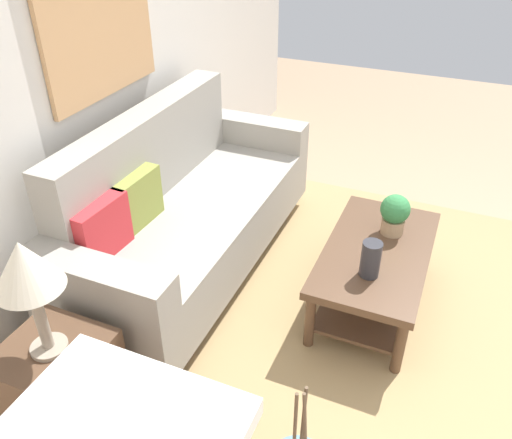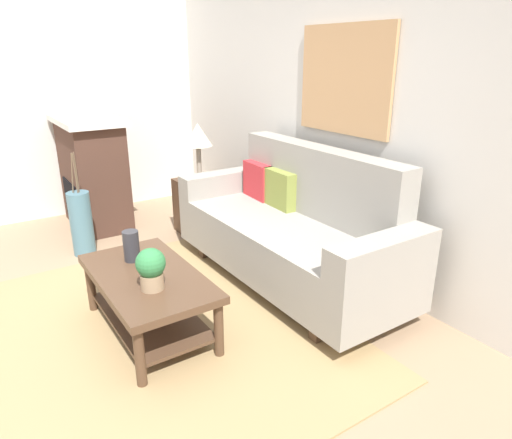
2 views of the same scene
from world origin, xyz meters
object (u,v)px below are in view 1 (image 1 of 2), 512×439
(couch, at_px, (186,212))
(framed_painting, at_px, (99,24))
(tabletop_vase, at_px, (371,259))
(table_lamp, at_px, (26,270))
(throw_pillow_olive, at_px, (137,200))
(side_table, at_px, (63,391))
(potted_plant_tabletop, at_px, (395,213))
(throw_pillow_crimson, at_px, (101,229))
(coffee_table, at_px, (375,264))

(couch, xyz_separation_m, framed_painting, (0.00, 0.47, 1.15))
(tabletop_vase, relative_size, table_lamp, 0.38)
(throw_pillow_olive, distance_m, tabletop_vase, 1.40)
(throw_pillow_olive, height_order, side_table, throw_pillow_olive)
(potted_plant_tabletop, xyz_separation_m, table_lamp, (-1.67, 1.18, 0.42))
(throw_pillow_olive, xyz_separation_m, tabletop_vase, (0.16, -1.38, -0.14))
(side_table, bearing_deg, throw_pillow_crimson, 18.43)
(couch, height_order, coffee_table, couch)
(throw_pillow_crimson, height_order, tabletop_vase, throw_pillow_crimson)
(framed_painting, bearing_deg, throw_pillow_olive, -134.61)
(side_table, bearing_deg, framed_painting, 22.66)
(potted_plant_tabletop, height_order, framed_painting, framed_painting)
(throw_pillow_olive, height_order, potted_plant_tabletop, throw_pillow_olive)
(table_lamp, bearing_deg, couch, 4.59)
(table_lamp, height_order, framed_painting, framed_painting)
(tabletop_vase, distance_m, framed_painting, 2.02)
(tabletop_vase, relative_size, potted_plant_tabletop, 0.82)
(side_table, bearing_deg, table_lamp, 0.00)
(coffee_table, distance_m, potted_plant_tabletop, 0.33)
(couch, bearing_deg, table_lamp, -175.41)
(table_lamp, bearing_deg, throw_pillow_olive, 12.75)
(couch, distance_m, tabletop_vase, 1.27)
(couch, height_order, potted_plant_tabletop, couch)
(coffee_table, bearing_deg, potted_plant_tabletop, -11.38)
(coffee_table, distance_m, framed_painting, 2.14)
(potted_plant_tabletop, xyz_separation_m, side_table, (-1.67, 1.18, -0.29))
(tabletop_vase, xyz_separation_m, framed_painting, (0.18, 1.72, 1.04))
(couch, xyz_separation_m, potted_plant_tabletop, (0.29, -1.29, 0.14))
(couch, relative_size, coffee_table, 1.97)
(table_lamp, bearing_deg, coffee_table, -37.91)
(throw_pillow_olive, relative_size, tabletop_vase, 1.68)
(throw_pillow_crimson, height_order, table_lamp, table_lamp)
(couch, height_order, framed_painting, framed_painting)
(tabletop_vase, xyz_separation_m, side_table, (-1.21, 1.14, -0.26))
(couch, xyz_separation_m, coffee_table, (0.08, -1.25, -0.12))
(potted_plant_tabletop, bearing_deg, tabletop_vase, 175.14)
(throw_pillow_crimson, relative_size, throw_pillow_olive, 1.00)
(coffee_table, distance_m, table_lamp, 1.98)
(side_table, bearing_deg, couch, 4.59)
(potted_plant_tabletop, bearing_deg, couch, 102.45)
(framed_painting, bearing_deg, couch, -90.00)
(table_lamp, bearing_deg, tabletop_vase, -43.41)
(throw_pillow_crimson, bearing_deg, table_lamp, -161.57)
(couch, height_order, throw_pillow_crimson, couch)
(couch, relative_size, table_lamp, 3.81)
(couch, xyz_separation_m, tabletop_vase, (-0.18, -1.25, 0.11))
(coffee_table, relative_size, potted_plant_tabletop, 4.20)
(couch, distance_m, potted_plant_tabletop, 1.33)
(coffee_table, bearing_deg, tabletop_vase, -179.54)
(couch, relative_size, framed_painting, 2.25)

